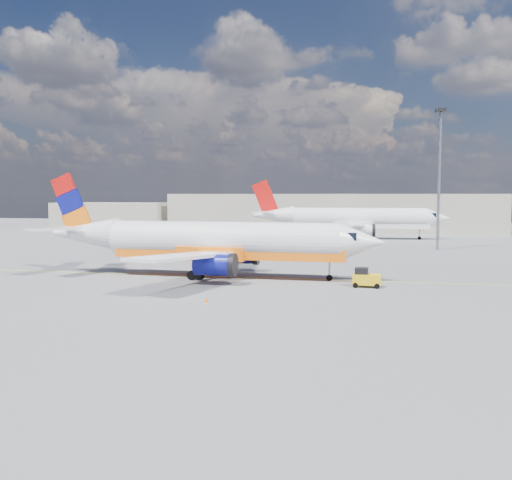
% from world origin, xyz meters
% --- Properties ---
extents(ground, '(240.00, 240.00, 0.00)m').
position_xyz_m(ground, '(0.00, 0.00, 0.00)').
color(ground, '#5B5B5F').
rests_on(ground, ground).
extents(taxi_line, '(70.00, 0.15, 0.01)m').
position_xyz_m(taxi_line, '(0.00, 3.00, 0.01)').
color(taxi_line, yellow).
rests_on(taxi_line, ground).
extents(terminal_main, '(70.00, 14.00, 8.00)m').
position_xyz_m(terminal_main, '(5.00, 75.00, 4.00)').
color(terminal_main, '#B0A898').
rests_on(terminal_main, ground).
extents(terminal_annex, '(26.00, 10.00, 6.00)m').
position_xyz_m(terminal_annex, '(-45.00, 72.00, 3.00)').
color(terminal_annex, '#B0A898').
rests_on(terminal_annex, ground).
extents(main_jet, '(33.54, 26.54, 10.17)m').
position_xyz_m(main_jet, '(-1.01, 2.76, 3.39)').
color(main_jet, white).
rests_on(main_jet, ground).
extents(second_jet, '(34.99, 27.61, 10.60)m').
position_xyz_m(second_jet, '(10.36, 52.83, 3.53)').
color(second_jet, white).
rests_on(second_jet, ground).
extents(gse_tug, '(2.41, 1.58, 1.66)m').
position_xyz_m(gse_tug, '(13.41, -0.50, 0.79)').
color(gse_tug, black).
rests_on(gse_tug, ground).
extents(traffic_cone, '(0.35, 0.35, 0.49)m').
position_xyz_m(traffic_cone, '(2.18, -10.24, 0.24)').
color(traffic_cone, white).
rests_on(traffic_cone, ground).
extents(floodlight_mast, '(1.45, 1.45, 19.85)m').
position_xyz_m(floodlight_mast, '(22.94, 34.74, 11.90)').
color(floodlight_mast, gray).
rests_on(floodlight_mast, ground).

